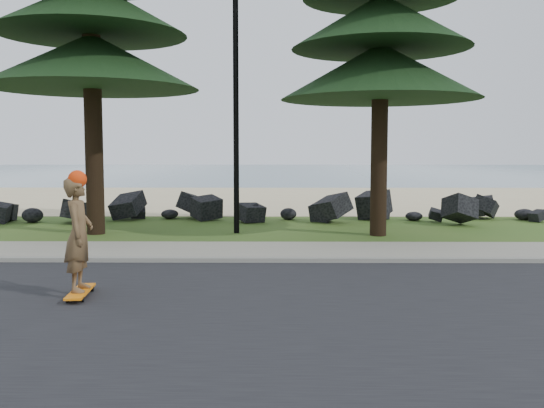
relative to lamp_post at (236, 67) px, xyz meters
name	(u,v)px	position (x,y,z in m)	size (l,w,h in m)	color
ground	(226,254)	(0.00, -3.20, -4.13)	(160.00, 160.00, 0.00)	#33571B
road	(195,315)	(0.00, -7.70, -4.12)	(160.00, 7.00, 0.02)	black
kerb	(222,260)	(0.00, -4.10, -4.08)	(160.00, 0.20, 0.10)	gray
sidewalk	(227,251)	(0.00, -3.00, -4.09)	(160.00, 2.00, 0.08)	gray
beach_sand	(254,198)	(0.00, 11.30, -4.13)	(160.00, 15.00, 0.01)	#CDB788
ocean	(268,171)	(0.00, 47.80, -4.13)	(160.00, 58.00, 0.01)	#3D6675
seawall_boulders	(242,222)	(0.00, 2.40, -4.13)	(60.00, 2.40, 1.10)	black
lamp_post	(236,67)	(0.00, 0.00, 0.00)	(0.25, 0.14, 8.14)	black
skateboarder	(79,235)	(-1.74, -6.82, -3.24)	(0.43, 0.97, 1.78)	orange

